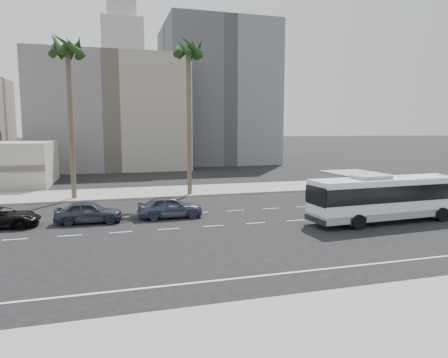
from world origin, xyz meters
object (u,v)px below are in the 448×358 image
object	(u,v)px
car_a	(170,207)
palm_near	(188,53)
city_bus	(388,197)
palm_mid	(68,53)
car_b	(89,212)
car_c	(1,218)

from	to	relation	value
car_a	palm_near	size ratio (longest dim) A/B	0.32
city_bus	car_a	xyz separation A→B (m)	(-14.41, 5.43, -0.94)
palm_near	palm_mid	distance (m)	10.74
car_b	palm_mid	size ratio (longest dim) A/B	0.31
palm_mid	palm_near	bearing A→B (deg)	-2.84
city_bus	car_c	world-z (taller)	city_bus
car_a	city_bus	bearing A→B (deg)	-110.25
palm_near	palm_mid	size ratio (longest dim) A/B	1.02
city_bus	car_b	distance (m)	20.76
palm_mid	car_c	bearing A→B (deg)	-110.49
car_a	car_c	size ratio (longest dim) A/B	0.97
palm_near	palm_mid	xyz separation A→B (m)	(-10.72, 0.53, -0.41)
car_a	car_b	world-z (taller)	car_a
car_a	car_b	xyz separation A→B (m)	(-5.64, -0.13, -0.04)
car_b	palm_mid	world-z (taller)	palm_mid
car_a	palm_near	bearing A→B (deg)	-18.85
car_a	palm_mid	bearing A→B (deg)	36.59
car_c	palm_near	bearing A→B (deg)	-53.50
car_c	palm_mid	xyz separation A→B (m)	(3.76, 10.06, 12.47)
palm_mid	car_a	bearing A→B (deg)	-53.81
city_bus	palm_mid	bearing A→B (deg)	141.26
car_b	car_c	distance (m)	5.50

